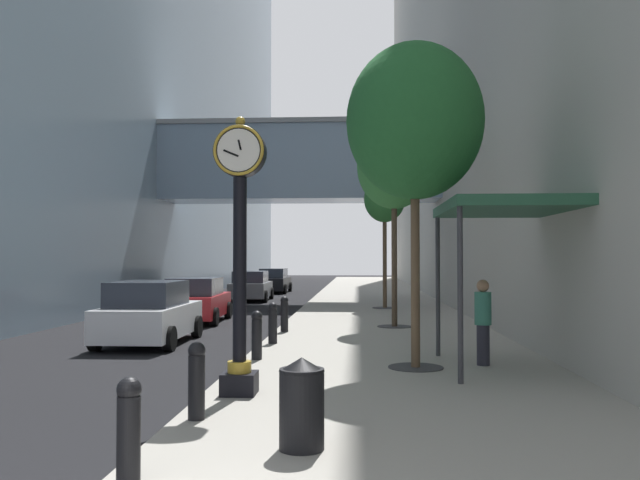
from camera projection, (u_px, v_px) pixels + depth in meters
name	position (u px, v px, depth m)	size (l,w,h in m)	color
ground_plane	(306.00, 306.00, 30.95)	(110.00, 110.00, 0.00)	black
sidewalk_right	(374.00, 301.00, 33.75)	(6.63, 80.00, 0.14)	#9E998E
street_clock	(240.00, 241.00, 10.43)	(0.84, 0.55, 4.49)	black
bollard_nearest	(129.00, 429.00, 6.19)	(0.24, 0.24, 1.05)	black
bollard_second	(197.00, 379.00, 8.77)	(0.24, 0.24, 1.05)	black
bollard_fourth	(257.00, 334.00, 13.94)	(0.24, 0.24, 1.05)	black
bollard_fifth	(273.00, 322.00, 16.52)	(0.24, 0.24, 1.05)	black
bollard_sixth	(284.00, 313.00, 19.11)	(0.24, 0.24, 1.05)	black
street_tree_near	(415.00, 122.00, 13.01)	(2.76, 2.76, 6.54)	#333335
street_tree_mid_near	(394.00, 167.00, 20.65)	(2.37, 2.37, 6.49)	#333335
street_tree_mid_far	(385.00, 200.00, 28.28)	(1.81, 1.81, 5.83)	#333335
trash_bin	(302.00, 402.00, 7.41)	(0.53, 0.53, 1.05)	black
pedestrian_walking	(483.00, 320.00, 13.19)	(0.47, 0.47, 1.75)	#23232D
storefront_awning	(502.00, 210.00, 12.86)	(2.40, 3.60, 3.30)	#235138
car_black_near	(274.00, 281.00, 42.96)	(2.01, 4.68, 1.62)	black
car_white_mid	(149.00, 314.00, 17.46)	(2.15, 4.17, 1.70)	silver
car_grey_far	(251.00, 286.00, 34.95)	(2.19, 4.39, 1.62)	slate
car_red_trailing	(196.00, 301.00, 23.37)	(2.20, 4.19, 1.61)	#AD191E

